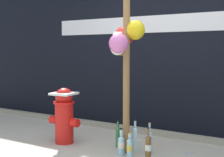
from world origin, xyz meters
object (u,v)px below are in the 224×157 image
Objects in this scene: bottle_2 at (135,139)px; fire_hydrant at (64,114)px; bottle_3 at (118,136)px; bottle_5 at (149,141)px; bottle_4 at (121,144)px; bottle_0 at (130,147)px; memorial_post at (126,30)px; bottle_1 at (148,147)px.

fire_hydrant is at bearing -171.15° from bottle_2.
bottle_5 is (0.47, -0.01, 0.00)m from bottle_3.
bottle_2 is 1.24× the size of bottle_4.
bottle_2 is at bearing 103.50° from bottle_0.
memorial_post is 1.43m from bottle_5.
fire_hydrant is 1.96× the size of bottle_1.
memorial_post reaches higher than bottle_4.
bottle_0 is 0.24m from bottle_1.
memorial_post is 1.45m from bottle_1.
bottle_4 is at bearing -111.12° from bottle_2.
bottle_3 is at bearing 146.95° from memorial_post.
fire_hydrant is at bearing -174.68° from memorial_post.
bottle_0 is 0.78× the size of bottle_5.
bottle_0 is at bearing -4.02° from fire_hydrant.
bottle_4 is at bearing -136.31° from bottle_5.
bottle_2 is at bearing 8.85° from fire_hydrant.
bottle_2 is at bearing 36.82° from memorial_post.
fire_hydrant reaches higher than bottle_2.
bottle_4 is at bearing 179.26° from bottle_1.
bottle_1 is at bearing -24.35° from bottle_3.
bottle_5 reaches higher than bottle_4.
memorial_post is 6.57× the size of bottle_1.
fire_hydrant reaches higher than bottle_4.
memorial_post is 1.41m from bottle_3.
bottle_5 is (0.28, 0.12, -1.39)m from memorial_post.
memorial_post reaches higher than bottle_0.
bottle_2 reaches higher than bottle_1.
bottle_2 is (1.04, 0.16, -0.23)m from fire_hydrant.
bottle_1 reaches higher than bottle_3.
memorial_post reaches higher than bottle_1.
memorial_post is 3.34× the size of fire_hydrant.
bottle_3 is at bearing 15.53° from fire_hydrant.
bottle_5 is at bearing 12.85° from bottle_2.
bottle_3 reaches higher than bottle_4.
bottle_0 is 0.14m from bottle_4.
memorial_post is 1.44m from bottle_0.
memorial_post is 7.11× the size of bottle_3.
bottle_1 is (0.24, 0.02, 0.03)m from bottle_0.
fire_hydrant is 1.08m from bottle_2.
bottle_0 is at bearing -76.50° from bottle_2.
bottle_1 is at bearing -0.74° from bottle_4.
bottle_0 is (1.10, -0.08, -0.28)m from fire_hydrant.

